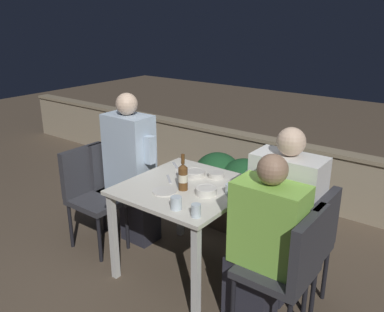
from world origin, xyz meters
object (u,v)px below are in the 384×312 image
object	(u,v)px
chair_right_near	(291,262)
beer_bottle	(183,176)
person_green_blouse	(262,243)
chair_right_far	(306,241)
chair_left_far	(118,178)
person_blue_shirt	(133,169)
person_white_polo	(280,218)
chair_left_near	(92,187)

from	to	relation	value
chair_right_near	beer_bottle	bearing A→B (deg)	174.23
person_green_blouse	chair_right_far	bearing A→B (deg)	59.11
chair_left_far	person_green_blouse	xyz separation A→B (m)	(1.65, -0.30, 0.06)
person_green_blouse	chair_right_far	size ratio (longest dim) A/B	1.36
person_blue_shirt	person_white_polo	bearing A→B (deg)	-0.02
chair_left_near	chair_right_far	bearing A→B (deg)	8.61
person_blue_shirt	person_green_blouse	distance (m)	1.49
chair_left_near	chair_left_far	bearing A→B (deg)	82.66
chair_right_near	beer_bottle	distance (m)	0.98
chair_left_near	chair_right_near	bearing A→B (deg)	-0.49
chair_right_far	person_green_blouse	bearing A→B (deg)	-120.89
chair_left_far	beer_bottle	bearing A→B (deg)	-12.47
chair_left_near	person_green_blouse	bearing A→B (deg)	-0.55
chair_left_near	person_white_polo	world-z (taller)	person_white_polo
chair_left_near	chair_right_near	size ratio (longest dim) A/B	1.00
chair_right_near	person_green_blouse	distance (m)	0.21
chair_left_far	person_blue_shirt	bearing A→B (deg)	-0.00
chair_left_far	chair_right_far	xyz separation A→B (m)	(1.83, -0.00, 0.00)
chair_left_far	person_blue_shirt	xyz separation A→B (m)	(0.20, -0.00, 0.14)
person_green_blouse	person_white_polo	bearing A→B (deg)	93.74
beer_bottle	chair_left_far	bearing A→B (deg)	167.53
chair_left_far	person_green_blouse	world-z (taller)	person_green_blouse
chair_left_near	beer_bottle	distance (m)	1.03
person_green_blouse	beer_bottle	size ratio (longest dim) A/B	4.36
person_blue_shirt	chair_right_far	distance (m)	1.64
person_white_polo	chair_left_far	bearing A→B (deg)	179.98
person_white_polo	chair_left_near	bearing A→B (deg)	-170.38
person_blue_shirt	chair_left_far	bearing A→B (deg)	180.00
person_blue_shirt	chair_right_near	bearing A→B (deg)	-10.25
person_green_blouse	chair_right_far	xyz separation A→B (m)	(0.18, 0.30, -0.06)
person_blue_shirt	beer_bottle	xyz separation A→B (m)	(0.74, -0.21, 0.17)
chair_right_far	person_white_polo	xyz separation A→B (m)	(-0.20, -0.00, 0.11)
chair_left_far	chair_left_near	bearing A→B (deg)	-97.34
chair_right_near	chair_right_far	xyz separation A→B (m)	(-0.02, 0.30, 0.00)
person_blue_shirt	person_green_blouse	world-z (taller)	person_blue_shirt
chair_left_far	person_white_polo	world-z (taller)	person_white_polo
person_white_polo	beer_bottle	distance (m)	0.76
person_blue_shirt	person_green_blouse	size ratio (longest dim) A/B	1.12
person_blue_shirt	chair_right_near	xyz separation A→B (m)	(1.66, -0.30, -0.14)
person_blue_shirt	chair_right_far	world-z (taller)	person_blue_shirt
person_blue_shirt	beer_bottle	size ratio (longest dim) A/B	4.90
person_green_blouse	chair_left_far	bearing A→B (deg)	169.72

